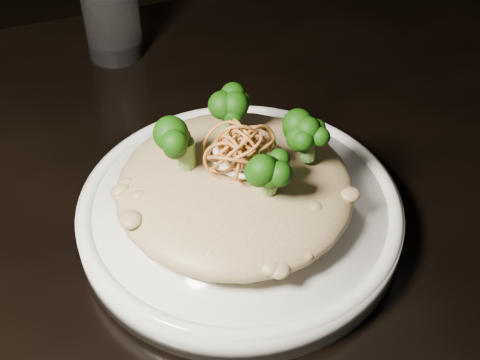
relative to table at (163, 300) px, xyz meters
The scene contains 7 objects.
table is the anchor object (origin of this frame).
plate 0.12m from the table, ahead, with size 0.27×0.27×0.03m, color silver.
risotto 0.15m from the table, ahead, with size 0.19×0.19×0.04m, color brown.
broccoli 0.19m from the table, ahead, with size 0.13×0.13×0.05m, color black, non-canonical shape.
cheese 0.18m from the table, ahead, with size 0.05×0.05×0.02m, color white.
shallots 0.20m from the table, 11.32° to the right, with size 0.05×0.05×0.04m, color brown, non-canonical shape.
drinking_glass 0.33m from the table, 84.60° to the left, with size 0.06×0.06×0.11m, color silver.
Camera 1 is at (-0.06, -0.38, 1.17)m, focal length 50.00 mm.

